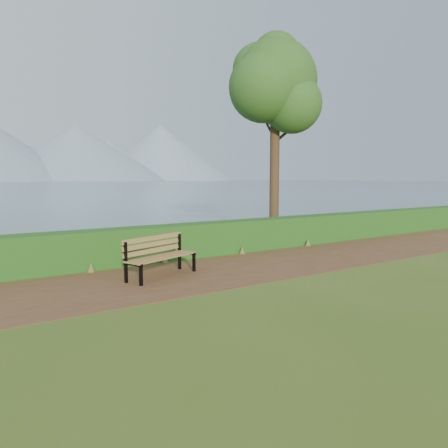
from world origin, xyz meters
TOP-DOWN VIEW (x-y plane):
  - ground at (0.00, 0.00)m, footprint 140.00×140.00m
  - path at (0.00, 0.30)m, footprint 40.00×3.40m
  - hedge at (0.00, 2.60)m, footprint 32.00×0.85m
  - bench at (-1.99, 0.63)m, footprint 2.05×1.22m
  - tree at (4.60, 4.00)m, footprint 4.03×3.30m

SIDE VIEW (x-z plane):
  - ground at x=0.00m, z-range 0.00..0.00m
  - path at x=0.00m, z-range 0.00..0.01m
  - hedge at x=0.00m, z-range 0.00..1.00m
  - bench at x=-1.99m, z-range 0.08..1.07m
  - tree at x=4.60m, z-range 1.92..9.81m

